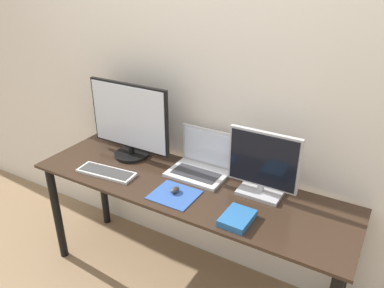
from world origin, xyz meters
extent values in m
cube|color=silver|center=(0.00, 0.62, 1.25)|extent=(7.00, 0.05, 2.50)
cube|color=#332319|center=(0.00, 0.28, 0.73)|extent=(1.87, 0.56, 0.02)
cylinder|color=black|center=(-0.88, 0.06, 0.36)|extent=(0.05, 0.05, 0.72)
cylinder|color=black|center=(-0.88, 0.50, 0.36)|extent=(0.05, 0.05, 0.72)
cylinder|color=black|center=(0.88, 0.50, 0.36)|extent=(0.05, 0.05, 0.72)
cylinder|color=black|center=(-0.49, 0.41, 0.75)|extent=(0.22, 0.22, 0.02)
cylinder|color=black|center=(-0.49, 0.41, 0.78)|extent=(0.04, 0.04, 0.06)
cube|color=black|center=(-0.49, 0.41, 1.01)|extent=(0.57, 0.02, 0.42)
cube|color=silver|center=(-0.49, 0.40, 1.01)|extent=(0.54, 0.01, 0.40)
cube|color=#B2B2B7|center=(0.39, 0.41, 0.75)|extent=(0.23, 0.16, 0.02)
cylinder|color=#B2B2B7|center=(0.39, 0.41, 0.78)|extent=(0.04, 0.04, 0.04)
cube|color=#B2B2B7|center=(0.39, 0.41, 0.94)|extent=(0.38, 0.02, 0.31)
cube|color=black|center=(0.39, 0.40, 0.94)|extent=(0.36, 0.01, 0.29)
cube|color=silver|center=(0.00, 0.41, 0.75)|extent=(0.34, 0.24, 0.02)
cube|color=#2D2D33|center=(0.00, 0.39, 0.76)|extent=(0.28, 0.13, 0.00)
cube|color=silver|center=(0.00, 0.53, 0.87)|extent=(0.34, 0.01, 0.23)
cube|color=silver|center=(0.00, 0.52, 0.87)|extent=(0.30, 0.00, 0.20)
cube|color=silver|center=(-0.47, 0.15, 0.74)|extent=(0.37, 0.16, 0.02)
cube|color=#383838|center=(-0.47, 0.15, 0.75)|extent=(0.34, 0.13, 0.00)
cube|color=#2D519E|center=(0.00, 0.16, 0.74)|extent=(0.24, 0.22, 0.00)
ellipsoid|color=#333333|center=(-0.01, 0.18, 0.76)|extent=(0.04, 0.06, 0.03)
cube|color=#235B9E|center=(0.38, 0.12, 0.75)|extent=(0.14, 0.18, 0.03)
cube|color=white|center=(0.38, 0.12, 0.75)|extent=(0.13, 0.18, 0.03)
camera|label=1|loc=(0.94, -1.26, 1.86)|focal=35.00mm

